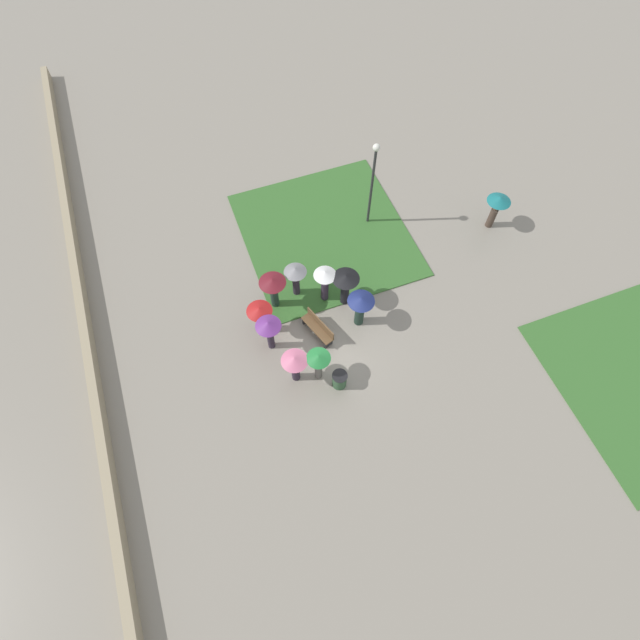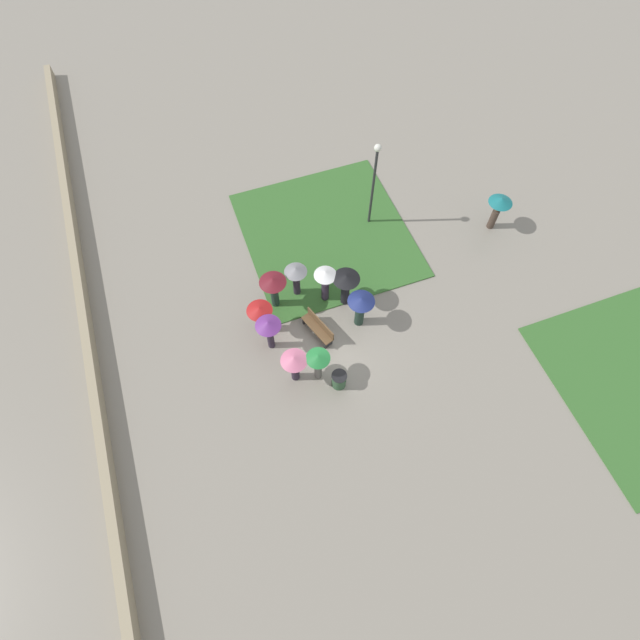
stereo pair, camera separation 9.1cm
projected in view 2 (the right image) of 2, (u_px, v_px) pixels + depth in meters
ground_plane at (336, 340)px, 20.88m from camera, size 90.00×90.00×0.00m
lawn_patch_near at (326, 234)px, 23.70m from camera, size 7.90×7.50×0.06m
parapet_wall at (99, 412)px, 18.93m from camera, size 45.00×0.35×0.70m
park_bench at (319, 327)px, 20.65m from camera, size 1.71×0.94×0.90m
lamp_post at (374, 176)px, 21.56m from camera, size 0.32×0.32×4.64m
trash_bin at (339, 380)px, 19.53m from camera, size 0.61×0.61×0.83m
crowd_person_green at (318, 362)px, 18.99m from camera, size 0.94×0.94×1.76m
crowd_person_maroon at (273, 286)px, 20.56m from camera, size 1.13×1.13×1.91m
crowd_person_pink at (294, 363)px, 18.88m from camera, size 1.04×1.04×1.80m
crowd_person_white at (325, 280)px, 20.71m from camera, size 0.96×0.96×2.00m
crowd_person_grey at (296, 275)px, 20.90m from camera, size 0.97×0.97×1.83m
crowd_person_navy at (361, 306)px, 20.22m from camera, size 1.11×1.11×1.86m
crowd_person_purple at (269, 328)px, 19.45m from camera, size 1.03×1.03×1.95m
crowd_person_black at (346, 283)px, 20.62m from camera, size 1.14×1.14×1.96m
crowd_person_red at (260, 314)px, 20.05m from camera, size 1.05×1.05×1.74m
lone_walker_far_path at (499, 206)px, 22.76m from camera, size 1.09×1.09×1.89m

